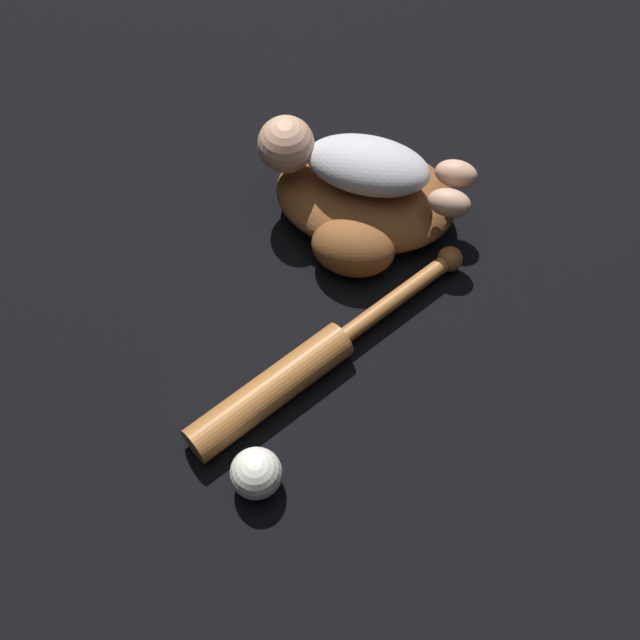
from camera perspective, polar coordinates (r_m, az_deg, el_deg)
ground_plane at (r=1.53m, az=2.30°, el=8.57°), size 6.00×6.00×0.00m
baseball_glove at (r=1.45m, az=2.81°, el=7.35°), size 0.30×0.26×0.09m
baby_figure at (r=1.40m, az=2.07°, el=10.11°), size 0.35×0.12×0.09m
baseball_bat at (r=1.31m, az=-1.32°, el=-3.17°), size 0.35×0.43×0.06m
baseball at (r=1.24m, az=-4.11°, el=-9.77°), size 0.07×0.07×0.07m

